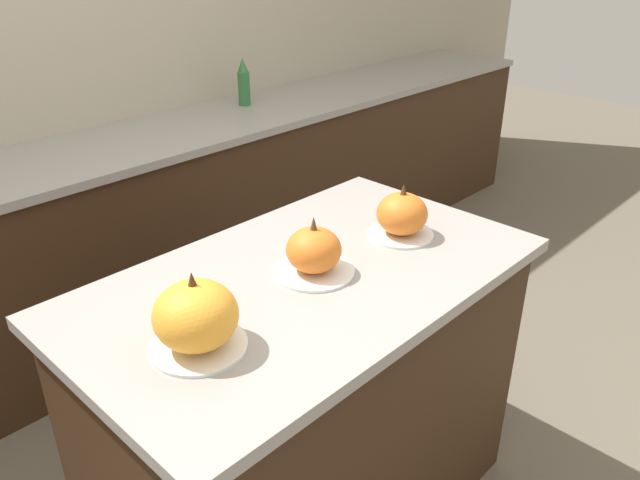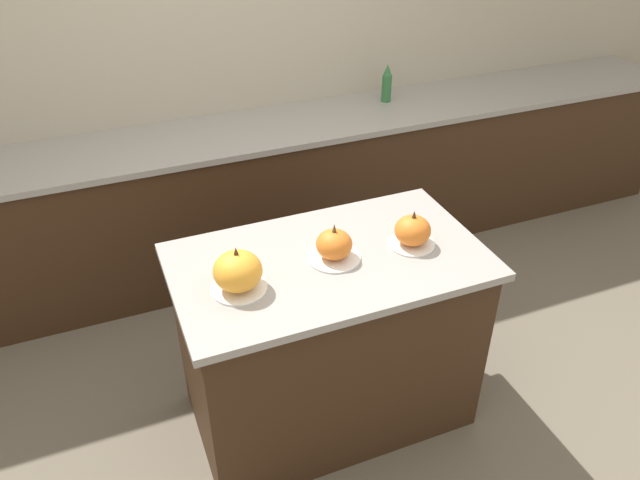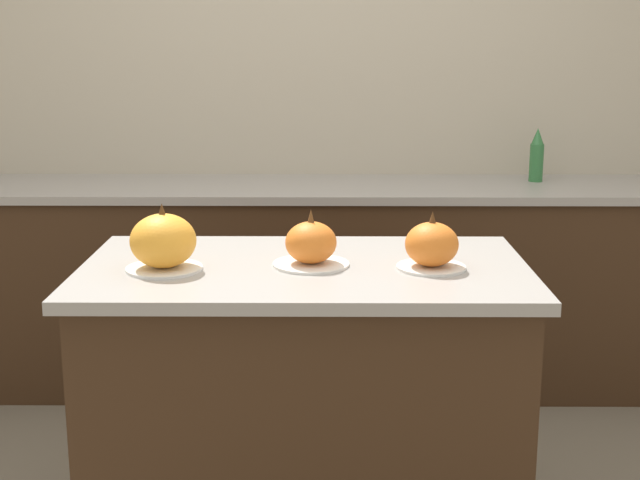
{
  "view_description": "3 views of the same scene",
  "coord_description": "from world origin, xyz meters",
  "px_view_note": "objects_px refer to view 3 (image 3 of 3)",
  "views": [
    {
      "loc": [
        -1.0,
        -1.01,
        1.71
      ],
      "look_at": [
        -0.0,
        -0.05,
        1.01
      ],
      "focal_mm": 35.0,
      "sensor_mm": 36.0,
      "label": 1
    },
    {
      "loc": [
        -0.8,
        -1.88,
        2.34
      ],
      "look_at": [
        -0.03,
        0.03,
        0.97
      ],
      "focal_mm": 35.0,
      "sensor_mm": 36.0,
      "label": 2
    },
    {
      "loc": [
        0.06,
        -2.45,
        1.53
      ],
      "look_at": [
        0.04,
        -0.04,
        0.97
      ],
      "focal_mm": 50.0,
      "sensor_mm": 36.0,
      "label": 3
    }
  ],
  "objects_px": {
    "pumpkin_cake_right": "(432,246)",
    "bottle_tall": "(537,156)",
    "pumpkin_cake_center": "(311,245)",
    "pumpkin_cake_left": "(163,243)"
  },
  "relations": [
    {
      "from": "pumpkin_cake_left",
      "to": "bottle_tall",
      "type": "relative_size",
      "value": 0.91
    },
    {
      "from": "pumpkin_cake_center",
      "to": "bottle_tall",
      "type": "xyz_separation_m",
      "value": [
        0.96,
        1.43,
        0.06
      ]
    },
    {
      "from": "bottle_tall",
      "to": "pumpkin_cake_right",
      "type": "bearing_deg",
      "value": -113.17
    },
    {
      "from": "pumpkin_cake_left",
      "to": "pumpkin_cake_right",
      "type": "height_order",
      "value": "pumpkin_cake_left"
    },
    {
      "from": "pumpkin_cake_left",
      "to": "pumpkin_cake_center",
      "type": "relative_size",
      "value": 0.98
    },
    {
      "from": "pumpkin_cake_center",
      "to": "pumpkin_cake_right",
      "type": "distance_m",
      "value": 0.34
    },
    {
      "from": "pumpkin_cake_right",
      "to": "bottle_tall",
      "type": "height_order",
      "value": "bottle_tall"
    },
    {
      "from": "pumpkin_cake_right",
      "to": "bottle_tall",
      "type": "xyz_separation_m",
      "value": [
        0.63,
        1.46,
        0.06
      ]
    },
    {
      "from": "pumpkin_cake_right",
      "to": "pumpkin_cake_center",
      "type": "bearing_deg",
      "value": 174.83
    },
    {
      "from": "pumpkin_cake_left",
      "to": "pumpkin_cake_center",
      "type": "bearing_deg",
      "value": 6.93
    }
  ]
}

